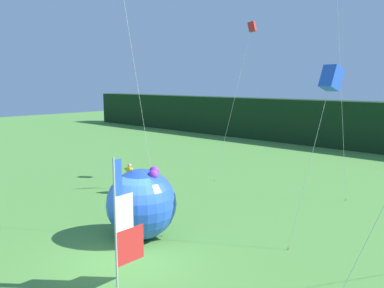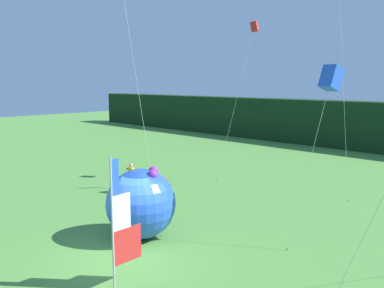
# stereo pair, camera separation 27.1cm
# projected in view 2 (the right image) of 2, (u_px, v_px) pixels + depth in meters

# --- Properties ---
(ground_plane) EXTENTS (120.00, 120.00, 0.00)m
(ground_plane) POSITION_uv_depth(u_px,v_px,m) (127.00, 256.00, 13.50)
(ground_plane) COLOR #518E3D
(banner_flag) EXTENTS (0.06, 1.03, 3.93)m
(banner_flag) POSITION_uv_depth(u_px,v_px,m) (121.00, 225.00, 11.19)
(banner_flag) COLOR #B7B7BC
(banner_flag) RESTS_ON ground
(person_near_banner) EXTENTS (0.55, 0.48, 1.67)m
(person_near_banner) POSITION_uv_depth(u_px,v_px,m) (167.00, 196.00, 17.51)
(person_near_banner) COLOR brown
(person_near_banner) RESTS_ON ground
(person_mid_field) EXTENTS (0.55, 0.48, 1.64)m
(person_mid_field) POSITION_uv_depth(u_px,v_px,m) (131.00, 177.00, 21.06)
(person_mid_field) COLOR #B7B2A3
(person_mid_field) RESTS_ON ground
(inflatable_balloon) EXTENTS (2.69, 2.70, 2.78)m
(inflatable_balloon) POSITION_uv_depth(u_px,v_px,m) (141.00, 203.00, 14.95)
(inflatable_balloon) COLOR blue
(inflatable_balloon) RESTS_ON ground
(folding_chair) EXTENTS (0.51, 0.51, 0.89)m
(folding_chair) POSITION_uv_depth(u_px,v_px,m) (155.00, 212.00, 16.54)
(folding_chair) COLOR #BCBCC1
(folding_chair) RESTS_ON ground
(kite_blue_box_3) EXTENTS (0.97, 1.90, 6.57)m
(kite_blue_box_3) POSITION_uv_depth(u_px,v_px,m) (331.00, 78.00, 13.60)
(kite_blue_box_3) COLOR brown
(kite_blue_box_3) RESTS_ON ground
(kite_red_box_4) EXTENTS (1.60, 1.99, 9.47)m
(kite_red_box_4) POSITION_uv_depth(u_px,v_px,m) (254.00, 28.00, 22.65)
(kite_red_box_4) COLOR brown
(kite_red_box_4) RESTS_ON ground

